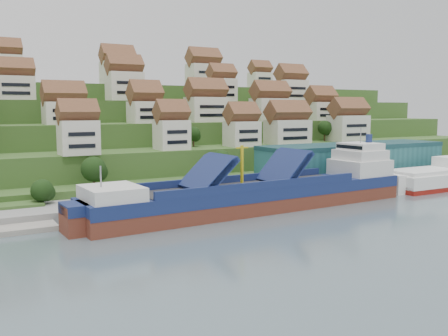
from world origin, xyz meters
TOP-DOWN VIEW (x-y plane):
  - ground at (0.00, 0.00)m, footprint 300.00×300.00m
  - quay at (20.00, 15.00)m, footprint 180.00×14.00m
  - hillside at (0.00, 103.55)m, footprint 260.00×128.00m
  - hillside_village at (2.08, 60.41)m, footprint 157.99×64.70m
  - hillside_trees at (-4.16, 42.33)m, footprint 142.29×62.17m
  - warehouse at (52.00, 17.00)m, footprint 60.00×15.00m
  - flagpole at (18.11, 10.00)m, footprint 1.28×0.16m
  - cargo_ship at (9.03, 0.00)m, footprint 79.24×15.57m
  - second_ship at (68.10, 0.07)m, footprint 32.04×12.03m

SIDE VIEW (x-z plane):
  - ground at x=0.00m, z-range 0.00..0.00m
  - quay at x=20.00m, z-range 0.00..2.20m
  - second_ship at x=68.10m, z-range -1.84..7.43m
  - cargo_ship at x=9.03m, z-range -5.42..12.07m
  - flagpole at x=18.11m, z-range 2.88..10.88m
  - warehouse at x=52.00m, z-range 2.20..12.20m
  - hillside at x=0.00m, z-range -4.84..26.16m
  - hillside_trees at x=-4.16m, z-range 0.42..31.12m
  - hillside_village at x=2.08m, z-range 9.83..38.71m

